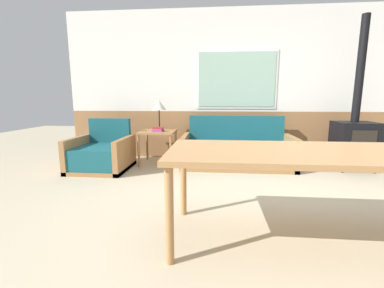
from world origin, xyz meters
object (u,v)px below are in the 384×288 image
couch (237,152)px  side_table (158,136)px  wood_stove (355,136)px  armchair (102,155)px  table_lamp (159,106)px  dining_table (309,159)px

couch → side_table: couch is taller
couch → side_table: 1.38m
side_table → wood_stove: wood_stove is taller
wood_stove → armchair: bearing=-175.0°
armchair → table_lamp: table_lamp is taller
couch → dining_table: bearing=-81.5°
table_lamp → wood_stove: 3.22m
table_lamp → wood_stove: (3.18, -0.21, -0.45)m
armchair → table_lamp: bearing=26.8°
side_table → dining_table: bearing=-54.3°
couch → dining_table: couch is taller
couch → armchair: bearing=-169.9°
side_table → table_lamp: table_lamp is taller
dining_table → wood_stove: (1.49, 2.26, -0.13)m
armchair → table_lamp: size_ratio=1.64×
side_table → wood_stove: (3.19, -0.10, 0.06)m
wood_stove → dining_table: bearing=-123.4°
side_table → dining_table: (1.70, -2.36, 0.18)m
table_lamp → dining_table: 3.01m
dining_table → wood_stove: bearing=56.6°
couch → wood_stove: size_ratio=0.77×
armchair → wood_stove: wood_stove is taller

